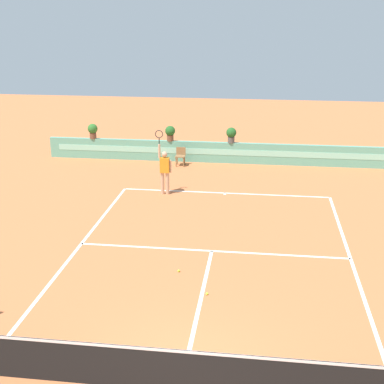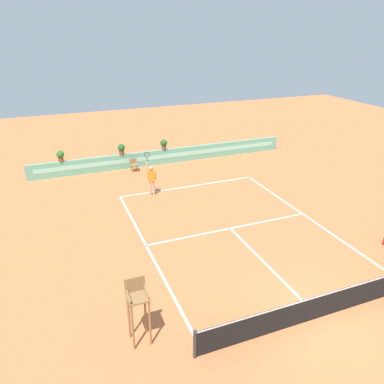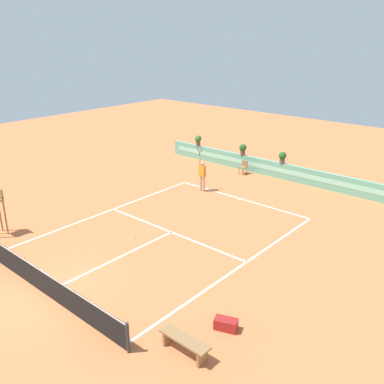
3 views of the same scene
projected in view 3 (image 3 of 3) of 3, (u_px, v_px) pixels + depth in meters
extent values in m
plane|color=#C66B3D|center=(165.00, 235.00, 18.90)|extent=(60.00, 60.00, 0.00)
cube|color=white|center=(240.00, 199.00, 23.07)|extent=(8.22, 0.10, 0.01)
cube|color=white|center=(171.00, 232.00, 19.18)|extent=(8.22, 0.10, 0.01)
cube|color=white|center=(116.00, 259.00, 16.92)|extent=(0.10, 6.40, 0.01)
cube|color=white|center=(106.00, 212.00, 21.38)|extent=(0.10, 11.89, 0.01)
cube|color=white|center=(240.00, 266.00, 16.35)|extent=(0.10, 11.89, 0.01)
cube|color=white|center=(239.00, 199.00, 23.00)|extent=(0.10, 0.20, 0.01)
cylinder|color=#333333|center=(128.00, 338.00, 11.78)|extent=(0.10, 0.10, 1.00)
cube|color=black|center=(43.00, 282.00, 14.49)|extent=(8.82, 0.02, 0.95)
cube|color=white|center=(41.00, 270.00, 14.33)|extent=(8.82, 0.03, 0.06)
cube|color=#60A88E|center=(282.00, 171.00, 26.08)|extent=(18.00, 0.20, 1.00)
cube|color=#8ED6BC|center=(281.00, 171.00, 25.99)|extent=(17.10, 0.01, 0.28)
cylinder|color=olive|center=(0.00, 215.00, 19.05)|extent=(0.07, 0.07, 1.60)
cylinder|color=olive|center=(6.00, 218.00, 18.73)|extent=(0.07, 0.07, 1.60)
cylinder|color=olive|center=(239.00, 171.00, 27.05)|extent=(0.05, 0.05, 0.45)
cylinder|color=olive|center=(244.00, 172.00, 26.84)|extent=(0.05, 0.05, 0.45)
cylinder|color=olive|center=(242.00, 169.00, 27.30)|extent=(0.05, 0.05, 0.45)
cylinder|color=olive|center=(247.00, 171.00, 27.09)|extent=(0.05, 0.05, 0.45)
cube|color=olive|center=(243.00, 167.00, 26.98)|extent=(0.44, 0.44, 0.04)
cube|color=olive|center=(245.00, 163.00, 27.05)|extent=(0.44, 0.04, 0.36)
cube|color=olive|center=(168.00, 336.00, 12.24)|extent=(0.08, 0.40, 0.45)
cube|color=olive|center=(202.00, 357.00, 11.45)|extent=(0.08, 0.40, 0.45)
cube|color=olive|center=(185.00, 339.00, 11.76)|extent=(1.60, 0.44, 0.06)
cube|color=maroon|center=(226.00, 324.00, 12.83)|extent=(0.78, 0.59, 0.36)
cylinder|color=tan|center=(204.00, 184.00, 24.01)|extent=(0.14, 0.14, 0.90)
cylinder|color=tan|center=(201.00, 183.00, 24.12)|extent=(0.14, 0.14, 0.90)
cube|color=orange|center=(202.00, 171.00, 23.80)|extent=(0.37, 0.23, 0.60)
sphere|color=tan|center=(202.00, 164.00, 23.65)|extent=(0.22, 0.22, 0.22)
cylinder|color=tan|center=(200.00, 161.00, 23.73)|extent=(0.09, 0.09, 0.55)
cylinder|color=black|center=(200.00, 154.00, 23.58)|extent=(0.04, 0.04, 0.24)
torus|color=#262626|center=(200.00, 149.00, 23.49)|extent=(0.31, 0.04, 0.31)
cylinder|color=tan|center=(206.00, 173.00, 23.69)|extent=(0.09, 0.09, 0.50)
sphere|color=#CCE033|center=(135.00, 238.00, 18.60)|extent=(0.07, 0.07, 0.07)
sphere|color=#CCE033|center=(129.00, 254.00, 17.21)|extent=(0.07, 0.07, 0.07)
cylinder|color=brown|center=(243.00, 153.00, 27.69)|extent=(0.32, 0.32, 0.28)
sphere|color=#235B23|center=(243.00, 148.00, 27.57)|extent=(0.48, 0.48, 0.48)
cylinder|color=#514C47|center=(282.00, 161.00, 25.90)|extent=(0.32, 0.32, 0.28)
sphere|color=#235B23|center=(283.00, 156.00, 25.78)|extent=(0.48, 0.48, 0.48)
cylinder|color=brown|center=(198.00, 143.00, 30.03)|extent=(0.32, 0.32, 0.28)
sphere|color=#2D6B28|center=(198.00, 139.00, 29.91)|extent=(0.48, 0.48, 0.48)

